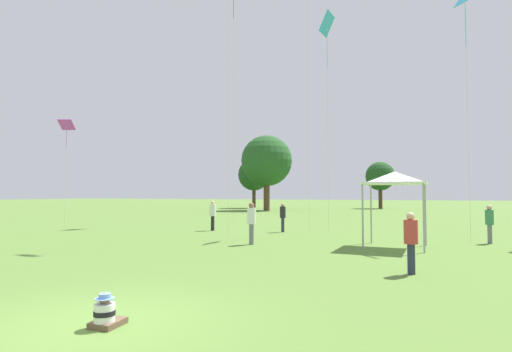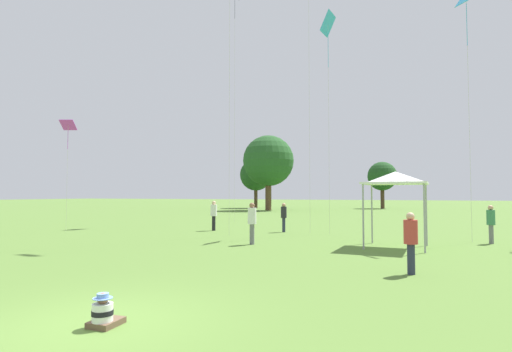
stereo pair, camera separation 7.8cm
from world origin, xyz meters
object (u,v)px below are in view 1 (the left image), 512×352
Objects in this scene: person_standing_5 at (213,213)px; kite_8 at (233,0)px; kite_5 at (67,128)px; person_standing_1 at (411,237)px; person_standing_2 at (489,221)px; distant_tree_1 at (380,176)px; person_standing_3 at (283,215)px; kite_4 at (465,9)px; kite_0 at (327,29)px; canopy_tent at (395,179)px; seated_toddler at (106,313)px; distant_tree_2 at (267,161)px; distant_tree_3 at (254,175)px; person_standing_4 at (251,219)px.

person_standing_5 is 18.40m from kite_8.
kite_5 reaches higher than person_standing_5.
person_standing_2 reaches higher than person_standing_1.
person_standing_3 is at bearing -92.64° from distant_tree_1.
kite_4 is 22.44m from kite_5.
person_standing_5 is 0.14× the size of kite_0.
person_standing_3 is 0.13× the size of kite_0.
kite_8 reaches higher than canopy_tent.
person_standing_5 reaches higher than seated_toddler.
person_standing_2 is 38.05m from distant_tree_2.
distant_tree_2 reaches higher than distant_tree_3.
distant_tree_3 is at bearing -67.16° from person_standing_3.
kite_4 is at bearing -35.74° from person_standing_4.
kite_4 is (2.40, 8.78, 9.87)m from person_standing_1.
kite_8 is 25.60m from distant_tree_2.
kite_8 is 2.46× the size of distant_tree_3.
person_standing_3 is 0.23× the size of distant_tree_1.
kite_8 is 34.17m from distant_tree_3.
kite_0 reaches higher than person_standing_1.
distant_tree_1 reaches higher than person_standing_5.
person_standing_4 is at bearing 175.53° from person_standing_1.
person_standing_2 is at bearing 59.08° from seated_toddler.
distant_tree_3 reaches higher than person_standing_1.
person_standing_1 is at bearing -57.16° from person_standing_2.
kite_8 is (-6.79, 12.40, 16.79)m from person_standing_4.
distant_tree_3 is at bearing -60.66° from kite_5.
seated_toddler is 0.34× the size of person_standing_3.
kite_8 is at bearing -102.96° from distant_tree_1.
person_standing_5 is 11.47m from canopy_tent.
kite_0 is at bearing 8.81° from person_standing_4.
canopy_tent is at bearing -84.54° from distant_tree_1.
person_standing_3 is 0.14× the size of kite_4.
kite_5 is 0.85× the size of distant_tree_3.
person_standing_1 is 52.82m from distant_tree_1.
person_standing_5 is 0.15× the size of kite_4.
kite_5 is at bearing -166.60° from kite_8.
kite_4 is at bearing 45.25° from canopy_tent.
person_standing_2 is 24.96m from kite_8.
person_standing_3 is 13.99m from kite_5.
person_standing_4 is at bearing -60.13° from kite_4.
person_standing_2 is 0.09× the size of kite_8.
kite_8 is (-8.91, 6.28, 6.23)m from kite_0.
person_standing_3 is at bearing 153.50° from person_standing_1.
kite_8 is (-6.27, 6.47, 16.87)m from person_standing_3.
kite_8 is 38.84m from distant_tree_1.
canopy_tent is at bearing 90.15° from kite_0.
kite_8 is (-16.52, 8.11, 16.86)m from person_standing_2.
person_standing_3 is 5.96m from person_standing_4.
person_standing_1 is 1.01× the size of person_standing_3.
person_standing_4 is 7.06m from person_standing_5.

